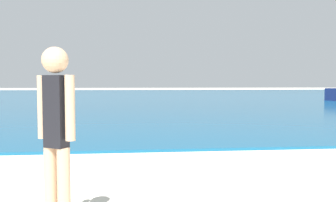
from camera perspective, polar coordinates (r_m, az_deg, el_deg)
name	(u,v)px	position (r m, az deg, el deg)	size (l,w,h in m)	color
water	(146,95)	(36.58, -3.78, 0.95)	(160.00, 60.00, 0.06)	#14567F
person_standing	(56,132)	(3.02, -18.46, -5.02)	(0.34, 0.23, 1.67)	#DDAD84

